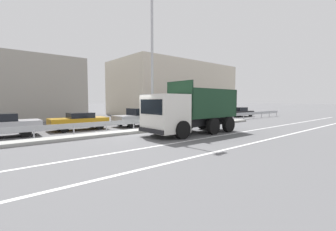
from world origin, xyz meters
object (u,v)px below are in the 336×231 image
Objects in this scene: dump_truck at (183,114)px; median_road_sign at (197,113)px; parked_car_3 at (79,121)px; parked_car_6 at (212,113)px; parked_car_4 at (139,117)px; street_lamp_1 at (153,56)px; parked_car_5 at (186,115)px; parked_car_7 at (240,112)px.

dump_truck is 3.19× the size of median_road_sign.
parked_car_3 is 15.52m from parked_car_6.
street_lamp_1 is at bearing 162.57° from parked_car_4.
dump_truck is 7.93m from parked_car_3.
street_lamp_1 is 2.41× the size of parked_car_6.
dump_truck reaches higher than median_road_sign.
dump_truck is at bearing -147.76° from median_road_sign.
dump_truck reaches higher than parked_car_3.
parked_car_3 is at bearing 81.84° from parked_car_5.
parked_car_6 is (11.32, 6.64, -0.54)m from dump_truck.
parked_car_7 is (17.66, 4.03, -4.66)m from street_lamp_1.
dump_truck is at bearing -145.60° from parked_car_3.
median_road_sign reaches higher than parked_car_6.
street_lamp_1 is 2.20× the size of parked_car_4.
dump_truck is 1.74× the size of parked_car_5.
parked_car_7 is (17.38, 6.76, -0.63)m from dump_truck.
street_lamp_1 reaches higher than parked_car_7.
median_road_sign reaches higher than parked_car_3.
dump_truck reaches higher than parked_car_5.
parked_car_4 is 10.62m from parked_car_6.
parked_car_4 reaches higher than parked_car_3.
street_lamp_1 is 2.32× the size of parked_car_7.
parked_car_3 is (-3.93, 3.97, -4.65)m from street_lamp_1.
parked_car_6 is 0.96× the size of parked_car_7.
parked_car_4 reaches higher than parked_car_6.
dump_truck is 1.57× the size of parked_car_4.
parked_car_5 is (1.95, 3.23, -0.40)m from median_road_sign.
parked_car_6 is at bearing -88.45° from parked_car_4.
median_road_sign is at bearing -57.45° from parked_car_6.
median_road_sign is at bearing 0.94° from street_lamp_1.
parked_car_6 is 6.06m from parked_car_7.
parked_car_4 is (4.92, -0.57, 0.08)m from parked_car_3.
parked_car_7 is (16.67, 0.64, -0.10)m from parked_car_4.
median_road_sign is 0.54× the size of parked_car_5.
parked_car_3 is at bearing -85.80° from parked_car_7.
parked_car_3 is 1.03× the size of parked_car_5.
parked_car_5 reaches higher than parked_car_3.
median_road_sign is 5.01m from parked_car_4.
street_lamp_1 is at bearing -73.11° from parked_car_7.
median_road_sign is 0.54× the size of parked_car_6.
parked_car_5 is (5.68, -0.09, -0.03)m from parked_car_4.
parked_car_4 is (0.98, 3.40, -4.56)m from street_lamp_1.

